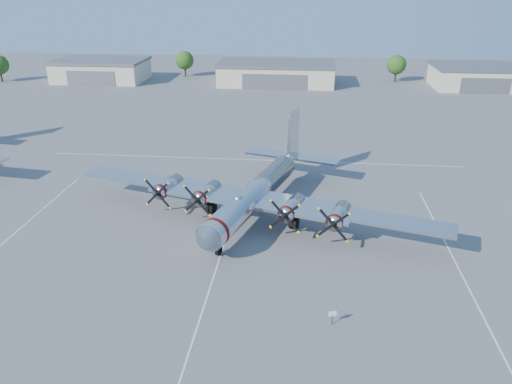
# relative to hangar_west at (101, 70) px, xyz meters

# --- Properties ---
(ground) EXTENTS (260.00, 260.00, 0.00)m
(ground) POSITION_rel_hangar_west_xyz_m (45.00, -81.96, -2.71)
(ground) COLOR #565659
(ground) RESTS_ON ground
(parking_lines) EXTENTS (60.00, 50.08, 0.01)m
(parking_lines) POSITION_rel_hangar_west_xyz_m (45.00, -83.71, -2.71)
(parking_lines) COLOR silver
(parking_lines) RESTS_ON ground
(hangar_west) EXTENTS (22.60, 14.60, 5.40)m
(hangar_west) POSITION_rel_hangar_west_xyz_m (0.00, 0.00, 0.00)
(hangar_west) COLOR beige
(hangar_west) RESTS_ON ground
(hangar_center) EXTENTS (28.60, 14.60, 5.40)m
(hangar_center) POSITION_rel_hangar_west_xyz_m (45.00, -0.00, -0.00)
(hangar_center) COLOR beige
(hangar_center) RESTS_ON ground
(hangar_east) EXTENTS (20.60, 14.60, 5.40)m
(hangar_east) POSITION_rel_hangar_west_xyz_m (93.00, 0.00, 0.00)
(hangar_east) COLOR beige
(hangar_east) RESTS_ON ground
(tree_west) EXTENTS (4.80, 4.80, 6.64)m
(tree_west) POSITION_rel_hangar_west_xyz_m (20.00, 8.04, 1.51)
(tree_west) COLOR #382619
(tree_west) RESTS_ON ground
(tree_east) EXTENTS (4.80, 4.80, 6.64)m
(tree_east) POSITION_rel_hangar_west_xyz_m (75.00, 6.04, 1.51)
(tree_east) COLOR #382619
(tree_east) RESTS_ON ground
(main_bomber_b29) EXTENTS (47.88, 39.11, 9.17)m
(main_bomber_b29) POSITION_rel_hangar_west_xyz_m (47.63, -74.96, -2.71)
(main_bomber_b29) COLOR silver
(main_bomber_b29) RESTS_ON ground
(info_placard) EXTENTS (0.62, 0.16, 1.19)m
(info_placard) POSITION_rel_hangar_west_xyz_m (55.18, -93.68, -1.88)
(info_placard) COLOR black
(info_placard) RESTS_ON ground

